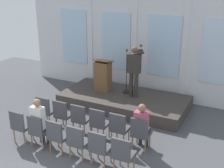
# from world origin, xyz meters

# --- Properties ---
(rear_partition) EXTENTS (9.24, 0.14, 4.01)m
(rear_partition) POSITION_xyz_m (0.04, 6.19, 2.00)
(rear_partition) COLOR silver
(rear_partition) RESTS_ON ground
(stage_platform) EXTENTS (4.28, 2.02, 0.40)m
(stage_platform) POSITION_xyz_m (0.00, 4.89, 0.20)
(stage_platform) COLOR #3F3833
(stage_platform) RESTS_ON ground
(speaker) EXTENTS (0.51, 0.69, 1.73)m
(speaker) POSITION_xyz_m (0.32, 4.95, 1.41)
(speaker) COLOR #332D28
(speaker) RESTS_ON stage_platform
(mic_stand) EXTENTS (0.28, 0.28, 1.55)m
(mic_stand) POSITION_xyz_m (-0.06, 5.18, 0.74)
(mic_stand) COLOR black
(mic_stand) RESTS_ON stage_platform
(lectern) EXTENTS (0.60, 0.48, 1.16)m
(lectern) POSITION_xyz_m (-0.88, 5.00, 0.96)
(lectern) COLOR brown
(lectern) RESTS_ON stage_platform
(chair_r0_c0) EXTENTS (0.46, 0.44, 0.94)m
(chair_r0_c0) POSITION_xyz_m (-1.52, 2.57, 0.53)
(chair_r0_c0) COLOR olive
(chair_r0_c0) RESTS_ON ground
(chair_r0_c1) EXTENTS (0.46, 0.44, 0.94)m
(chair_r0_c1) POSITION_xyz_m (-0.91, 2.57, 0.53)
(chair_r0_c1) COLOR olive
(chair_r0_c1) RESTS_ON ground
(chair_r0_c2) EXTENTS (0.46, 0.44, 0.94)m
(chair_r0_c2) POSITION_xyz_m (-0.30, 2.57, 0.53)
(chair_r0_c2) COLOR olive
(chair_r0_c2) RESTS_ON ground
(chair_r0_c3) EXTENTS (0.46, 0.44, 0.94)m
(chair_r0_c3) POSITION_xyz_m (0.30, 2.57, 0.53)
(chair_r0_c3) COLOR olive
(chair_r0_c3) RESTS_ON ground
(chair_r0_c4) EXTENTS (0.46, 0.44, 0.94)m
(chair_r0_c4) POSITION_xyz_m (0.91, 2.57, 0.53)
(chair_r0_c4) COLOR olive
(chair_r0_c4) RESTS_ON ground
(chair_r0_c5) EXTENTS (0.46, 0.44, 0.94)m
(chair_r0_c5) POSITION_xyz_m (1.52, 2.57, 0.53)
(chair_r0_c5) COLOR olive
(chair_r0_c5) RESTS_ON ground
(audience_r0_c5) EXTENTS (0.36, 0.39, 1.29)m
(audience_r0_c5) POSITION_xyz_m (1.52, 2.65, 0.72)
(audience_r0_c5) COLOR #2D2D33
(audience_r0_c5) RESTS_ON ground
(chair_r1_c0) EXTENTS (0.46, 0.44, 0.94)m
(chair_r1_c0) POSITION_xyz_m (-1.52, 1.49, 0.53)
(chair_r1_c0) COLOR olive
(chair_r1_c0) RESTS_ON ground
(chair_r1_c1) EXTENTS (0.46, 0.44, 0.94)m
(chair_r1_c1) POSITION_xyz_m (-0.91, 1.49, 0.53)
(chair_r1_c1) COLOR olive
(chair_r1_c1) RESTS_ON ground
(audience_r1_c1) EXTENTS (0.36, 0.39, 1.37)m
(audience_r1_c1) POSITION_xyz_m (-0.91, 1.57, 0.76)
(audience_r1_c1) COLOR #2D2D33
(audience_r1_c1) RESTS_ON ground
(chair_r1_c2) EXTENTS (0.46, 0.44, 0.94)m
(chair_r1_c2) POSITION_xyz_m (-0.30, 1.49, 0.53)
(chair_r1_c2) COLOR olive
(chair_r1_c2) RESTS_ON ground
(chair_r1_c3) EXTENTS (0.46, 0.44, 0.94)m
(chair_r1_c3) POSITION_xyz_m (0.30, 1.49, 0.53)
(chair_r1_c3) COLOR olive
(chair_r1_c3) RESTS_ON ground
(chair_r1_c4) EXTENTS (0.46, 0.44, 0.94)m
(chair_r1_c4) POSITION_xyz_m (0.91, 1.49, 0.53)
(chair_r1_c4) COLOR olive
(chair_r1_c4) RESTS_ON ground
(chair_r1_c5) EXTENTS (0.46, 0.44, 0.94)m
(chair_r1_c5) POSITION_xyz_m (1.52, 1.49, 0.53)
(chair_r1_c5) COLOR olive
(chair_r1_c5) RESTS_ON ground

